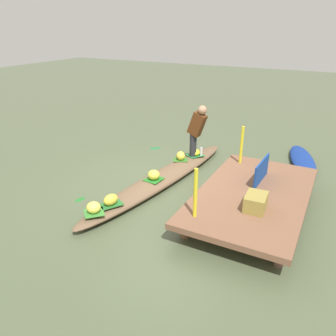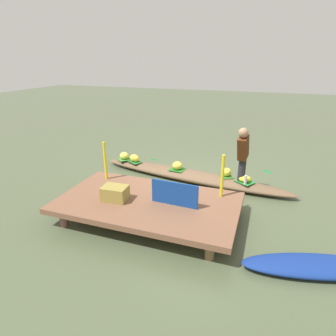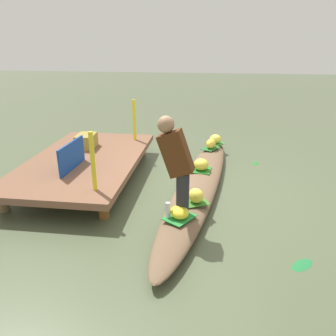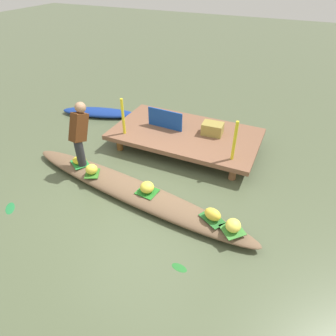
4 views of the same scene
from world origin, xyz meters
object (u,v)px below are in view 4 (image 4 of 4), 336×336
Objects in this scene: banana_bunch_1 at (91,169)px; banana_bunch_3 at (147,187)px; vendor_person at (79,132)px; water_bottle at (83,155)px; banana_bunch_4 at (233,225)px; market_banner at (165,119)px; produce_crate at (213,129)px; vendor_boat at (131,190)px; moored_boat at (99,112)px; banana_bunch_2 at (213,214)px; banana_bunch_0 at (79,160)px.

banana_bunch_1 is 0.91× the size of banana_bunch_3.
vendor_person is (-1.51, 0.26, 0.60)m from banana_bunch_3.
banana_bunch_4 is at bearing -10.36° from water_bottle.
banana_bunch_1 reaches higher than banana_bunch_4.
market_banner reaches higher than banana_bunch_3.
banana_bunch_1 is at bearing -35.34° from water_bottle.
produce_crate is at bearing 11.68° from market_banner.
vendor_boat is 3.47m from moored_boat.
vendor_person is at bearing 170.29° from banana_bunch_3.
banana_bunch_4 is at bearing -9.21° from vendor_person.
banana_bunch_1 is 0.55m from water_bottle.
banana_bunch_3 is at bearing 173.07° from banana_bunch_2.
vendor_person is (-3.08, 0.50, 0.60)m from banana_bunch_4.
banana_bunch_1 reaches higher than banana_bunch_0.
banana_bunch_0 is 1.12× the size of banana_bunch_4.
produce_crate is (2.09, 1.94, 0.21)m from banana_bunch_0.
vendor_person is 0.61m from water_bottle.
moored_boat is at bearing 123.44° from banana_bunch_1.
moored_boat is 5.14m from banana_bunch_4.
banana_bunch_0 is 1.08× the size of banana_bunch_3.
banana_bunch_3 is at bearing -70.98° from market_banner.
water_bottle is (-0.45, 0.32, 0.00)m from banana_bunch_1.
banana_bunch_1 is at bearing -35.20° from vendor_person.
vendor_boat is 2.03m from market_banner.
banana_bunch_0 is at bearing 172.05° from banana_bunch_4.
banana_bunch_0 is at bearing 179.34° from vendor_boat.
moored_boat is at bearing 138.54° from banana_bunch_3.
moored_boat is 7.69× the size of banana_bunch_0.
banana_bunch_3 is at bearing -1.27° from banana_bunch_1.
banana_bunch_3 is (1.61, -0.20, 0.03)m from banana_bunch_0.
produce_crate is (1.06, 0.17, -0.09)m from market_banner.
produce_crate is (-1.09, 2.38, 0.18)m from banana_bunch_4.
moored_boat is 4.80m from banana_bunch_2.
banana_bunch_0 is 1.19× the size of banana_bunch_1.
banana_bunch_3 is at bearing 4.42° from vendor_boat.
vendor_person is at bearing -75.78° from moored_boat.
vendor_person is (-0.33, 0.23, 0.60)m from banana_bunch_1.
banana_bunch_0 is 1.62m from banana_bunch_3.
moored_boat is 4.61× the size of produce_crate.
banana_bunch_4 reaches higher than moored_boat.
market_banner is at bearing 134.14° from banana_bunch_4.
produce_crate is (1.99, 1.88, -0.42)m from vendor_person.
produce_crate is (2.11, 1.80, 0.18)m from water_bottle.
market_banner is (-1.80, 2.12, 0.27)m from banana_bunch_2.
banana_bunch_1 is 0.27× the size of market_banner.
vendor_boat is at bearing -111.08° from produce_crate.
banana_bunch_1 is 0.81× the size of banana_bunch_2.
banana_bunch_3 reaches higher than vendor_boat.
produce_crate is at bearing 51.92° from banana_bunch_1.
vendor_boat is 20.28× the size of banana_bunch_4.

